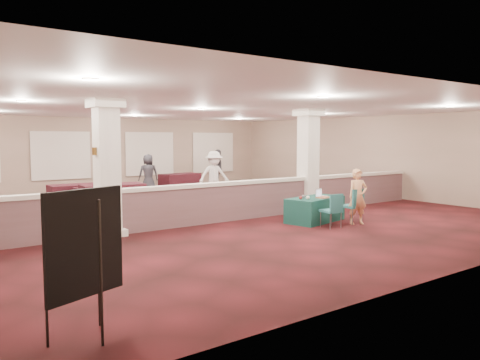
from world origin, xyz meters
TOP-DOWN VIEW (x-y plane):
  - ground at (0.00, 0.00)m, footprint 16.00×16.00m
  - wall_back at (0.00, 8.00)m, footprint 16.00×0.04m
  - wall_front at (0.00, -8.00)m, footprint 16.00×0.04m
  - wall_right at (8.00, 0.00)m, footprint 0.04×16.00m
  - ceiling at (0.00, 0.00)m, footprint 16.00×16.00m
  - partition_wall at (0.00, -1.50)m, footprint 15.60×0.28m
  - column_left at (-3.50, -1.50)m, footprint 0.72×0.72m
  - column_right at (3.00, -1.50)m, footprint 0.72×0.72m
  - sconce_left at (-3.78, -1.50)m, footprint 0.12×0.12m
  - sconce_right at (-3.22, -1.50)m, footprint 0.12×0.12m
  - near_table at (1.83, -3.00)m, footprint 1.90×1.24m
  - conf_chair_main at (2.45, -3.85)m, footprint 0.48×0.49m
  - conf_chair_side at (1.50, -3.97)m, footprint 0.48×0.48m
  - easel_board at (-5.77, -7.00)m, footprint 0.97×0.61m
  - woman at (2.46, -3.96)m, footprint 0.63×0.53m
  - far_table_front_left at (-5.22, 1.94)m, footprint 1.75×0.95m
  - far_table_front_center at (-1.81, 2.69)m, footprint 2.05×1.12m
  - far_table_front_right at (6.45, 1.05)m, footprint 2.05×1.18m
  - far_table_back_left at (-2.57, 4.01)m, footprint 1.83×0.93m
  - far_table_back_center at (-2.00, 3.20)m, footprint 1.73×0.93m
  - far_table_back_right at (2.77, 6.50)m, footprint 1.89×1.14m
  - attendee_b at (2.08, 2.55)m, footprint 1.27×0.81m
  - attendee_c at (4.51, 6.00)m, footprint 1.03×1.16m
  - attendee_d at (0.89, 5.77)m, footprint 0.90×0.63m
  - laptop_base at (2.11, -2.98)m, footprint 0.34×0.27m
  - laptop_screen at (2.08, -2.88)m, footprint 0.30×0.08m
  - screen_glow at (2.08, -2.89)m, footprint 0.27×0.06m
  - knitting at (1.92, -3.21)m, footprint 0.42×0.35m
  - yarn_cream at (1.35, -3.20)m, footprint 0.10×0.10m
  - yarn_red at (1.19, -3.10)m, footprint 0.09×0.09m
  - yarn_grey at (1.40, -2.98)m, footprint 0.10×0.10m
  - scissors at (2.47, -3.12)m, footprint 0.11×0.05m

SIDE VIEW (x-z plane):
  - ground at x=0.00m, z-range 0.00..0.00m
  - near_table at x=1.83m, z-range 0.00..0.67m
  - far_table_back_center at x=-2.00m, z-range 0.00..0.68m
  - far_table_front_left at x=-5.22m, z-range 0.00..0.69m
  - far_table_back_right at x=2.77m, z-range 0.00..0.72m
  - far_table_back_left at x=-2.57m, z-range 0.00..0.74m
  - far_table_front_right at x=6.45m, z-range 0.00..0.79m
  - far_table_front_center at x=-1.81m, z-range 0.00..0.81m
  - conf_chair_side at x=1.50m, z-range 0.08..0.97m
  - conf_chair_main at x=2.45m, z-range 0.09..1.03m
  - partition_wall at x=0.00m, z-range 0.02..1.12m
  - scissors at x=2.47m, z-range 0.67..0.68m
  - laptop_base at x=2.11m, z-range 0.67..0.69m
  - knitting at x=1.92m, z-range 0.67..0.70m
  - yarn_red at x=1.19m, z-range 0.67..0.77m
  - yarn_grey at x=1.40m, z-range 0.67..0.77m
  - yarn_cream at x=1.35m, z-range 0.67..0.77m
  - woman at x=2.46m, z-range 0.00..1.49m
  - screen_glow at x=2.08m, z-range 0.69..0.87m
  - laptop_screen at x=2.08m, z-range 0.69..0.89m
  - attendee_d at x=0.89m, z-range 0.00..1.66m
  - attendee_c at x=4.51m, z-range 0.00..1.81m
  - attendee_b at x=2.08m, z-range 0.00..1.83m
  - easel_board at x=-5.77m, z-range 0.23..1.96m
  - wall_back at x=0.00m, z-range 0.00..3.20m
  - wall_front at x=0.00m, z-range 0.00..3.20m
  - wall_right at x=8.00m, z-range 0.00..3.20m
  - column_left at x=-3.50m, z-range 0.04..3.24m
  - column_right at x=3.00m, z-range 0.04..3.24m
  - sconce_left at x=-3.78m, z-range 1.91..2.09m
  - sconce_right at x=-3.22m, z-range 1.91..2.09m
  - ceiling at x=0.00m, z-range 3.19..3.21m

